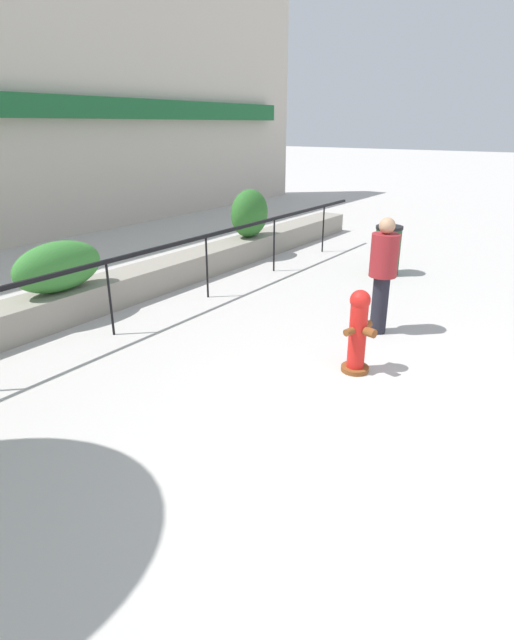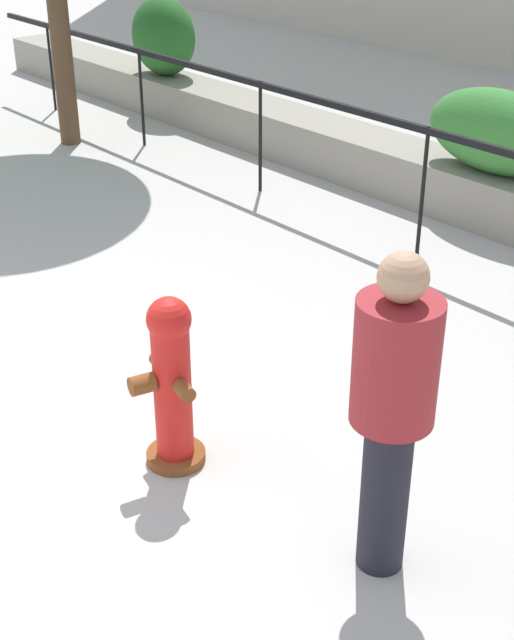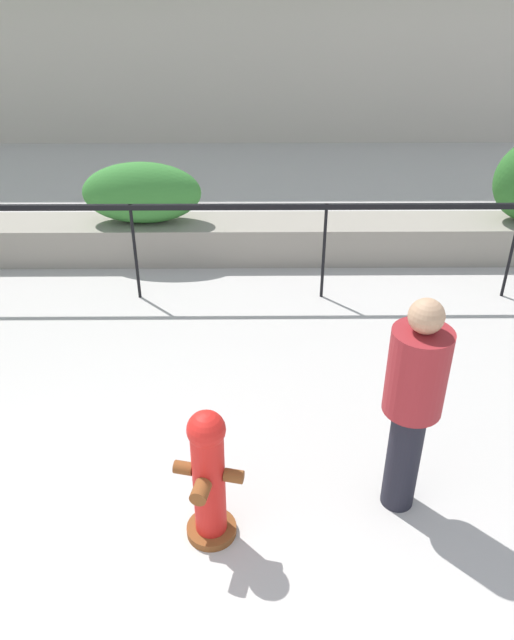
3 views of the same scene
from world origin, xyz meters
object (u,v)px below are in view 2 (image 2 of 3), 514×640
hedge_bush_1 (497,132)px  fire_hydrant (171,382)px  hedge_bush_0 (163,36)px  pedestrian (393,400)px

hedge_bush_1 → fire_hydrant: hedge_bush_1 is taller
hedge_bush_0 → fire_hydrant: size_ratio=0.97×
hedge_bush_1 → fire_hydrant: size_ratio=1.39×
fire_hydrant → pedestrian: pedestrian is taller
hedge_bush_0 → fire_hydrant: 7.84m
fire_hydrant → pedestrian: 1.47m
hedge_bush_1 → hedge_bush_0: bearing=180.0°
hedge_bush_1 → pedestrian: (2.46, -4.26, 0.10)m
hedge_bush_1 → fire_hydrant: 4.69m
hedge_bush_1 → fire_hydrant: bearing=-76.5°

